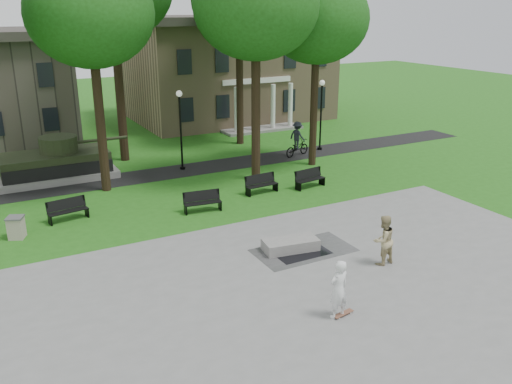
# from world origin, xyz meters

# --- Properties ---
(ground) EXTENTS (120.00, 120.00, 0.00)m
(ground) POSITION_xyz_m (0.00, 0.00, 0.00)
(ground) COLOR #205914
(ground) RESTS_ON ground
(plaza) EXTENTS (22.00, 16.00, 0.02)m
(plaza) POSITION_xyz_m (0.00, -5.00, 0.01)
(plaza) COLOR gray
(plaza) RESTS_ON ground
(footpath) EXTENTS (44.00, 2.60, 0.01)m
(footpath) POSITION_xyz_m (0.00, 12.00, 0.01)
(footpath) COLOR black
(footpath) RESTS_ON ground
(building_right) EXTENTS (17.00, 12.00, 8.60)m
(building_right) POSITION_xyz_m (10.00, 26.00, 4.34)
(building_right) COLOR #9E8460
(building_right) RESTS_ON ground
(tree_1) EXTENTS (6.20, 6.20, 11.63)m
(tree_1) POSITION_xyz_m (-4.50, 10.50, 8.95)
(tree_1) COLOR black
(tree_1) RESTS_ON ground
(tree_2) EXTENTS (6.60, 6.60, 12.16)m
(tree_2) POSITION_xyz_m (3.50, 8.50, 9.32)
(tree_2) COLOR black
(tree_2) RESTS_ON ground
(tree_3) EXTENTS (6.00, 6.00, 11.19)m
(tree_3) POSITION_xyz_m (8.00, 9.50, 8.60)
(tree_3) COLOR black
(tree_3) RESTS_ON ground
(tree_5) EXTENTS (6.40, 6.40, 12.44)m
(tree_5) POSITION_xyz_m (6.50, 16.50, 9.67)
(tree_5) COLOR black
(tree_5) RESTS_ON ground
(lamp_mid) EXTENTS (0.36, 0.36, 4.73)m
(lamp_mid) POSITION_xyz_m (0.50, 12.30, 2.79)
(lamp_mid) COLOR black
(lamp_mid) RESTS_ON ground
(lamp_right) EXTENTS (0.36, 0.36, 4.73)m
(lamp_right) POSITION_xyz_m (10.50, 12.30, 2.79)
(lamp_right) COLOR black
(lamp_right) RESTS_ON ground
(tank_monument) EXTENTS (7.45, 3.40, 2.40)m
(tank_monument) POSITION_xyz_m (-6.46, 14.00, 0.86)
(tank_monument) COLOR gray
(tank_monument) RESTS_ON ground
(puddle) EXTENTS (2.20, 1.20, 0.00)m
(puddle) POSITION_xyz_m (0.46, -1.11, 0.02)
(puddle) COLOR black
(puddle) RESTS_ON plaza
(concrete_block) EXTENTS (2.33, 1.33, 0.45)m
(concrete_block) POSITION_xyz_m (0.22, -0.61, 0.24)
(concrete_block) COLOR gray
(concrete_block) RESTS_ON plaza
(skateboard) EXTENTS (0.80, 0.32, 0.07)m
(skateboard) POSITION_xyz_m (-0.88, -5.58, 0.06)
(skateboard) COLOR brown
(skateboard) RESTS_ON plaza
(skateboarder) EXTENTS (0.76, 0.55, 1.95)m
(skateboarder) POSITION_xyz_m (-1.10, -5.56, 1.00)
(skateboarder) COLOR silver
(skateboarder) RESTS_ON plaza
(friend_watching) EXTENTS (1.01, 0.82, 1.95)m
(friend_watching) POSITION_xyz_m (2.63, -3.30, 1.00)
(friend_watching) COLOR tan
(friend_watching) RESTS_ON plaza
(cyclist) EXTENTS (2.21, 1.33, 2.28)m
(cyclist) POSITION_xyz_m (8.25, 11.66, 0.93)
(cyclist) COLOR black
(cyclist) RESTS_ON ground
(park_bench_0) EXTENTS (1.85, 0.81, 1.00)m
(park_bench_0) POSITION_xyz_m (-7.07, 7.01, 0.52)
(park_bench_0) COLOR black
(park_bench_0) RESTS_ON ground
(park_bench_1) EXTENTS (1.84, 0.75, 1.00)m
(park_bench_1) POSITION_xyz_m (-1.21, 5.14, 0.52)
(park_bench_1) COLOR black
(park_bench_1) RESTS_ON ground
(park_bench_2) EXTENTS (1.83, 0.64, 1.00)m
(park_bench_2) POSITION_xyz_m (2.58, 6.20, 0.52)
(park_bench_2) COLOR black
(park_bench_2) RESTS_ON ground
(park_bench_3) EXTENTS (1.84, 0.76, 1.00)m
(park_bench_3) POSITION_xyz_m (5.35, 5.80, 0.52)
(park_bench_3) COLOR black
(park_bench_3) RESTS_ON ground
(trash_bin) EXTENTS (0.87, 0.87, 0.96)m
(trash_bin) POSITION_xyz_m (-9.37, 5.90, 0.49)
(trash_bin) COLOR #A69889
(trash_bin) RESTS_ON ground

